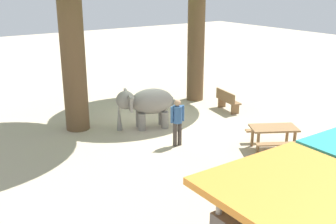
{
  "coord_description": "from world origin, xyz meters",
  "views": [
    {
      "loc": [
        8.06,
        12.63,
        5.34
      ],
      "look_at": [
        0.16,
        1.17,
        0.8
      ],
      "focal_mm": 43.23,
      "sensor_mm": 36.0,
      "label": 1
    }
  ],
  "objects": [
    {
      "name": "elephant",
      "position": [
        0.54,
        0.27,
        0.97
      ],
      "size": [
        2.19,
        1.66,
        1.52
      ],
      "rotation": [
        0.0,
        0.0,
        5.94
      ],
      "color": "gray",
      "rests_on": "ground_plane"
    },
    {
      "name": "person_handler",
      "position": [
        0.58,
        2.34,
        0.95
      ],
      "size": [
        0.51,
        0.32,
        1.62
      ],
      "rotation": [
        0.0,
        0.0,
        -1.7
      ],
      "color": "#3F3833",
      "rests_on": "ground_plane"
    },
    {
      "name": "wooden_bench",
      "position": [
        -3.42,
        0.44,
        0.47
      ],
      "size": [
        0.64,
        1.45,
        0.88
      ],
      "rotation": [
        0.0,
        0.0,
        1.39
      ],
      "color": "brown",
      "rests_on": "ground_plane"
    },
    {
      "name": "ground_plane",
      "position": [
        0.0,
        0.0,
        0.0
      ],
      "size": [
        60.0,
        60.0,
        0.0
      ],
      "primitive_type": "plane",
      "color": "#BAA88C"
    },
    {
      "name": "feed_bucket",
      "position": [
        -1.94,
        -1.77,
        0.16
      ],
      "size": [
        0.36,
        0.36,
        0.32
      ],
      "primitive_type": "cylinder",
      "color": "gray",
      "rests_on": "ground_plane"
    },
    {
      "name": "picnic_table_near",
      "position": [
        -1.82,
        4.4,
        0.59
      ],
      "size": [
        2.04,
        2.03,
        0.78
      ],
      "rotation": [
        0.0,
        0.0,
        2.62
      ],
      "color": "olive",
      "rests_on": "ground_plane"
    }
  ]
}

